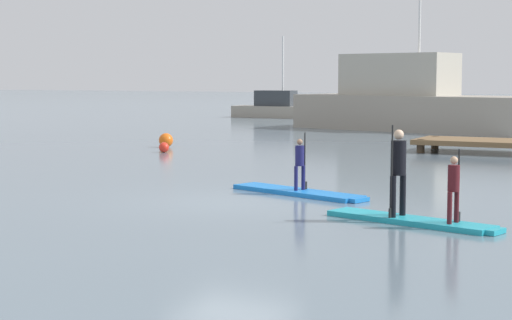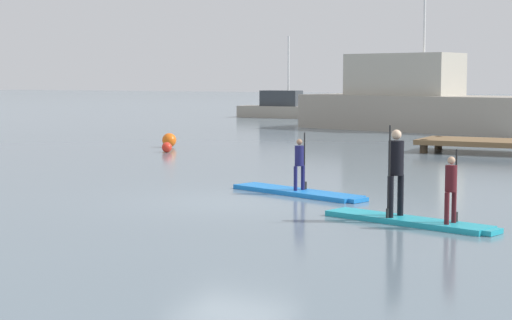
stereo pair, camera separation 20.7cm
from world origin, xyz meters
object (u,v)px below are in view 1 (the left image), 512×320
Objects in this scene: paddler_adult at (398,167)px; fishing_boat_green_midground at (276,108)px; paddler_child_solo at (300,161)px; mooring_buoy_near at (166,140)px; fishing_boat_white_large at (409,102)px; paddler_child_front at (454,185)px; paddleboard_far at (412,221)px; paddleboard_near at (299,192)px; mooring_buoy_mid at (164,147)px.

fishing_boat_green_midground reaches higher than paddler_adult.
paddler_child_solo is 2.42× the size of mooring_buoy_near.
fishing_boat_white_large is 14.77m from fishing_boat_green_midground.
paddleboard_far is at bearing 165.88° from paddler_child_front.
paddler_adult is 0.30× the size of fishing_boat_green_midground.
fishing_boat_white_large reaches higher than paddler_child_front.
fishing_boat_green_midground is (-20.08, 35.85, 0.61)m from paddleboard_far.
paddler_child_front is (0.80, -0.20, 0.72)m from paddleboard_far.
fishing_boat_green_midground is (-16.63, 33.19, -0.11)m from paddler_child_solo.
paddler_child_solo is 37.12m from fishing_boat_green_midground.
paddler_child_solo is 4.07m from paddler_adult.
paddler_child_solo is 5.13m from paddler_child_front.
mooring_buoy_near is (-14.23, 12.63, -0.50)m from paddler_child_front.
paddleboard_near is 10.10× the size of mooring_buoy_mid.
paddleboard_near is 0.29× the size of fishing_boat_white_large.
paddleboard_far is 41.09m from fishing_boat_green_midground.
paddleboard_far is 6.40× the size of mooring_buoy_near.
paddler_child_solo is at bearing -41.73° from mooring_buoy_mid.
paddler_child_solo reaches higher than paddleboard_far.
fishing_boat_white_large is 35.22× the size of mooring_buoy_mid.
paddler_child_front is (1.11, -0.28, -0.25)m from paddler_adult.
paddler_child_front is 16.94m from mooring_buoy_mid.
paddleboard_far is 0.27× the size of fishing_boat_white_large.
fishing_boat_green_midground reaches higher than paddleboard_near.
paddleboard_far is at bearing -60.74° from fishing_boat_green_midground.
mooring_buoy_mid is at bearing -72.88° from fishing_boat_green_midground.
mooring_buoy_near is at bearing 137.23° from paddleboard_far.
paddler_adult is 3.14× the size of mooring_buoy_near.
fishing_boat_white_large is 23.49× the size of mooring_buoy_near.
paddler_child_front is 41.66m from fishing_boat_green_midground.
paddler_child_solo is 13.97m from mooring_buoy_near.
fishing_boat_green_midground is at bearing 107.12° from mooring_buoy_mid.
fishing_boat_green_midground is at bearing 142.89° from fishing_boat_white_large.
fishing_boat_green_midground is (-20.88, 36.05, -0.12)m from paddler_child_front.
mooring_buoy_mid is (-13.09, 10.73, -0.59)m from paddler_child_front.
mooring_buoy_mid is at bearing 138.27° from paddler_child_solo.
paddler_adult is at bearing -73.41° from fishing_boat_white_large.
fishing_boat_green_midground reaches higher than mooring_buoy_near.
paddler_child_solo reaches higher than mooring_buoy_mid.
paddler_adult is 4.71× the size of mooring_buoy_mid.
mooring_buoy_near reaches higher than mooring_buoy_mid.
fishing_boat_white_large reaches higher than paddleboard_near.
paddler_adult is (-0.31, 0.08, 0.98)m from paddleboard_far.
paddler_child_front is at bearing -14.12° from paddleboard_far.
fishing_boat_green_midground is at bearing 116.58° from paddleboard_near.
paddler_adult reaches higher than paddler_child_solo.
paddler_adult reaches higher than mooring_buoy_near.
fishing_boat_white_large is at bearing 101.28° from paddleboard_near.
paddler_child_solo is 0.23× the size of fishing_boat_green_midground.
paddler_child_front is at bearing -59.91° from fishing_boat_green_midground.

